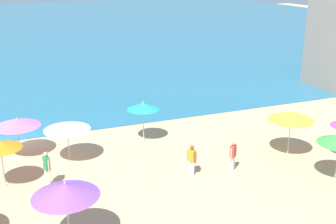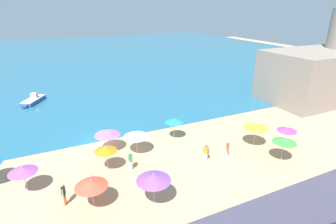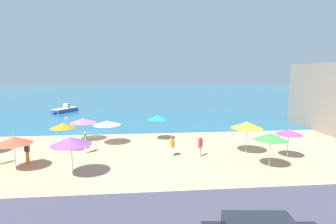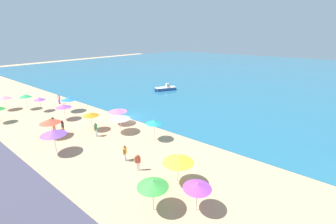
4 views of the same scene
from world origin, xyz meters
The scene contains 19 objects.
ground_plane centered at (0.00, 0.00, 0.00)m, with size 160.00×160.00×0.00m, color tan.
sea centered at (0.00, 55.00, 0.03)m, with size 150.00×110.00×0.05m, color #256585.
beach_umbrella_0 centered at (17.03, -9.07, 1.98)m, with size 1.94×1.94×2.23m.
beach_umbrella_2 centered at (-0.37, -5.62, 2.13)m, with size 1.97×1.97×2.39m.
beach_umbrella_3 centered at (1.77, -11.23, 2.28)m, with size 2.48×2.48×2.60m.
beach_umbrella_7 centered at (-2.28, -9.72, 2.02)m, with size 2.31×2.31×2.34m.
beach_umbrella_8 centered at (-6.68, -5.83, 1.98)m, with size 2.11×2.11×2.26m.
beach_umbrella_9 centered at (0.52, -2.20, 1.91)m, with size 2.47×2.47×2.19m.
beach_umbrella_10 centered at (14.36, -7.57, 2.28)m, with size 2.46×2.46×2.60m.
beach_umbrella_12 centered at (14.70, -10.88, 2.14)m, with size 2.15×2.15×2.45m.
beach_umbrella_13 centered at (7.52, -2.77, 2.18)m, with size 1.90×1.90×2.45m.
beach_umbrella_14 centered at (2.93, -3.83, 1.95)m, with size 2.46×2.46×2.20m.
bather_0 centered at (10.47, -8.23, 0.93)m, with size 0.47×0.40×1.66m.
bather_1 centered at (8.35, -7.85, 0.90)m, with size 0.36×0.52×1.61m.
bather_3 centered at (-2.04, -8.48, 1.02)m, with size 0.47×0.39×1.81m.
bather_4 centered at (1.54, -6.38, 0.99)m, with size 0.32×0.55×1.76m.
bather_5 centered at (-4.13, -8.64, 1.02)m, with size 0.30×0.56×1.81m.
skiff_nearshore centered at (-6.47, 16.35, 0.43)m, with size 3.49×4.70×1.37m.
harbor_fortress centered at (35.09, 0.19, 5.20)m, with size 16.72×9.65×15.90m.
Camera 2 is at (-3.74, -25.52, 13.35)m, focal length 28.00 mm.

